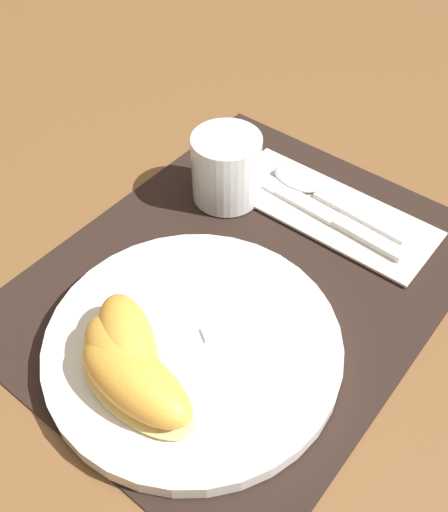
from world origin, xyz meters
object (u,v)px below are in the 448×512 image
Objects in this scene: citrus_wedge_1 at (123,363)px; fork at (211,333)px; knife at (325,214)px; citrus_wedge_0 at (127,345)px; citrus_wedge_2 at (136,384)px; spoon at (313,188)px; plate at (193,346)px; juice_glass at (226,171)px.

fork is at bearing -22.00° from citrus_wedge_1.
knife is 1.16× the size of fork.
citrus_wedge_0 is 0.04m from citrus_wedge_2.
fork reaches higher than spoon.
knife is at bearing -127.53° from spoon.
citrus_wedge_1 reaches higher than plate.
spoon is (0.02, 0.03, 0.00)m from knife.
plate reaches higher than spoon.
juice_glass is 0.10m from spoon.
citrus_wedge_0 is (-0.29, -0.00, 0.03)m from spoon.
plate is 2.24× the size of citrus_wedge_0.
juice_glass is 0.26m from citrus_wedge_1.
citrus_wedge_0 is at bearing 146.14° from plate.
juice_glass is 0.66× the size of citrus_wedge_2.
spoon is 1.47× the size of citrus_wedge_0.
citrus_wedge_1 is at bearing 160.65° from plate.
knife is 0.04m from spoon.
knife is (0.22, 0.00, -0.00)m from plate.
citrus_wedge_0 is at bearing 55.36° from citrus_wedge_2.
fork is at bearing -177.35° from knife.
fork is at bearing -33.47° from citrus_wedge_0.
juice_glass is 0.24m from citrus_wedge_0.
fork is at bearing -169.65° from spoon.
plate is 0.22m from knife.
spoon is 0.31m from citrus_wedge_2.
citrus_wedge_1 reaches higher than knife.
spoon reaches higher than knife.
plate is 1.53× the size of spoon.
knife is 0.21m from fork.
juice_glass is at bearing 34.72° from fork.
citrus_wedge_1 is (-0.28, 0.02, 0.03)m from knife.
spoon is 0.29m from citrus_wedge_0.
citrus_wedge_0 is 0.94× the size of citrus_wedge_1.
citrus_wedge_1 is at bearing 175.72° from knife.
plate is at bearing -0.05° from citrus_wedge_2.
juice_glass is 0.12m from knife.
citrus_wedge_1 is at bearing -145.90° from citrus_wedge_0.
fork is at bearing -6.29° from citrus_wedge_2.
knife is 0.29m from citrus_wedge_2.
fork is at bearing -32.17° from plate.
citrus_wedge_1 reaches higher than fork.
knife is at bearing 2.65° from fork.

